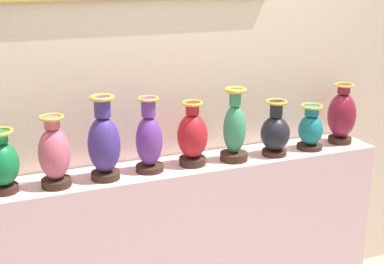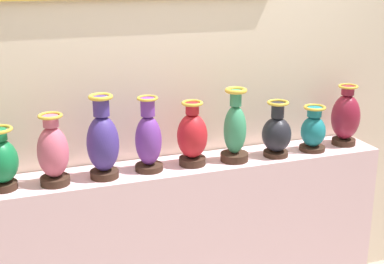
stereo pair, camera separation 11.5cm
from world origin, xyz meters
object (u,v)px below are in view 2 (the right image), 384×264
(vase_emerald, at_px, (1,161))
(vase_crimson, at_px, (192,137))
(vase_burgundy, at_px, (346,117))
(vase_onyx, at_px, (277,133))
(vase_jade, at_px, (235,130))
(vase_teal, at_px, (313,131))
(vase_rose, at_px, (53,153))
(vase_violet, at_px, (148,140))
(vase_indigo, at_px, (103,142))

(vase_emerald, distance_m, vase_crimson, 0.99)
(vase_burgundy, bearing_deg, vase_onyx, -174.94)
(vase_jade, relative_size, vase_teal, 1.54)
(vase_rose, bearing_deg, vase_emerald, 175.09)
(vase_violet, relative_size, vase_onyx, 1.25)
(vase_emerald, relative_size, vase_crimson, 0.88)
(vase_rose, distance_m, vase_jade, 0.99)
(vase_emerald, relative_size, vase_burgundy, 0.85)
(vase_violet, relative_size, vase_jade, 0.97)
(vase_onyx, bearing_deg, vase_rose, 179.78)
(vase_violet, relative_size, vase_burgundy, 1.09)
(vase_emerald, distance_m, vase_indigo, 0.50)
(vase_onyx, bearing_deg, vase_jade, 177.62)
(vase_emerald, xyz_separation_m, vase_onyx, (1.50, -0.03, -0.01))
(vase_indigo, xyz_separation_m, vase_teal, (1.25, 0.00, -0.07))
(vase_violet, relative_size, vase_crimson, 1.13)
(vase_teal, bearing_deg, vase_emerald, 179.64)
(vase_violet, distance_m, vase_crimson, 0.25)
(vase_crimson, xyz_separation_m, vase_onyx, (0.50, -0.03, -0.03))
(vase_onyx, bearing_deg, vase_crimson, 176.48)
(vase_crimson, xyz_separation_m, vase_jade, (0.25, -0.02, 0.02))
(vase_rose, distance_m, vase_crimson, 0.75)
(vase_emerald, bearing_deg, vase_violet, 0.38)
(vase_violet, xyz_separation_m, vase_burgundy, (1.24, 0.01, -0.00))
(vase_rose, distance_m, vase_onyx, 1.25)
(vase_violet, bearing_deg, vase_burgundy, 0.59)
(vase_rose, bearing_deg, vase_teal, 0.38)
(vase_emerald, xyz_separation_m, vase_burgundy, (1.99, 0.02, 0.02))
(vase_teal, xyz_separation_m, vase_burgundy, (0.24, 0.03, 0.05))
(vase_indigo, height_order, vase_teal, vase_indigo)
(vase_indigo, height_order, vase_burgundy, vase_indigo)
(vase_emerald, distance_m, vase_onyx, 1.50)
(vase_rose, xyz_separation_m, vase_indigo, (0.25, 0.01, 0.03))
(vase_burgundy, bearing_deg, vase_emerald, -179.49)
(vase_indigo, distance_m, vase_burgundy, 1.49)
(vase_jade, xyz_separation_m, vase_onyx, (0.26, -0.01, -0.04))
(vase_emerald, distance_m, vase_rose, 0.25)
(vase_emerald, xyz_separation_m, vase_violet, (0.75, 0.00, 0.02))
(vase_indigo, height_order, vase_jade, vase_indigo)
(vase_crimson, relative_size, vase_onyx, 1.10)
(vase_rose, height_order, vase_onyx, vase_rose)
(vase_indigo, xyz_separation_m, vase_onyx, (1.00, -0.01, -0.06))
(vase_emerald, xyz_separation_m, vase_jade, (1.24, -0.02, 0.03))
(vase_emerald, bearing_deg, vase_rose, -4.91)
(vase_crimson, height_order, vase_burgundy, vase_burgundy)
(vase_teal, bearing_deg, vase_indigo, -179.80)
(vase_violet, xyz_separation_m, vase_onyx, (0.75, -0.03, -0.04))
(vase_rose, relative_size, vase_indigo, 0.83)
(vase_jade, bearing_deg, vase_crimson, 175.28)
(vase_jade, height_order, vase_onyx, vase_jade)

